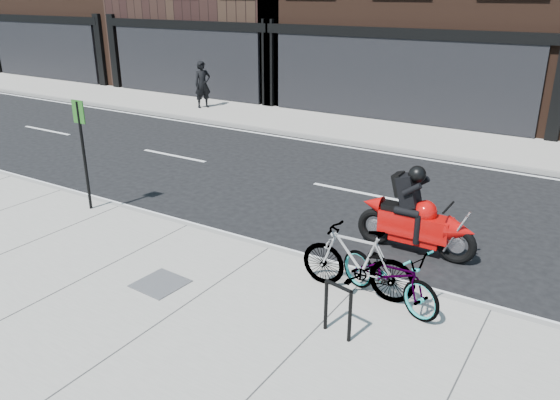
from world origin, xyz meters
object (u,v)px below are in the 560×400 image
Objects in this scene: utility_grate at (160,283)px; bike_rack at (338,306)px; motorcycle at (421,220)px; sign_post at (83,146)px; bicycle_rear at (357,261)px; pedestrian at (203,85)px; bicycle_front at (389,274)px.

bike_rack is at bearing 4.94° from utility_grate.
motorcycle is at bearing 89.05° from bike_rack.
sign_post reaches higher than motorcycle.
bike_rack is 0.35× the size of motorcycle.
motorcycle is at bearing 169.44° from bicycle_rear.
motorcycle reaches higher than bicycle_rear.
motorcycle is 4.79m from utility_grate.
motorcycle is (0.31, 2.13, -0.00)m from bicycle_rear.
bicycle_front is at bearing -101.88° from pedestrian.
bicycle_front is 7.07m from sign_post.
bike_rack is 6.94m from sign_post.
sign_post is at bearing -124.72° from pedestrian.
bicycle_front is at bearing 87.79° from bicycle_rear.
bicycle_rear is (-0.53, 0.00, 0.08)m from bicycle_front.
motorcycle is (-0.22, 2.13, 0.07)m from bicycle_front.
pedestrian reaches higher than bicycle_rear.
utility_grate is at bearing 132.55° from bicycle_front.
bicycle_rear is at bearing -103.16° from pedestrian.
bicycle_rear is 6.53m from sign_post.
motorcycle is 14.41m from pedestrian.
pedestrian reaches higher than bicycle_front.
sign_post is at bearing -93.98° from bicycle_rear.
sign_post is (-6.73, 1.39, 0.96)m from bike_rack.
bicycle_rear reaches higher than bicycle_front.
utility_grate is at bearing -26.78° from sign_post.
pedestrian is (-11.88, 8.15, 0.37)m from motorcycle.
motorcycle reaches higher than bike_rack.
utility_grate is at bearing -65.00° from bicycle_rear.
bike_rack is at bearing -90.71° from motorcycle.
utility_grate is 4.25m from sign_post.
bicycle_rear is 0.79× the size of sign_post.
bike_rack is 1.06× the size of utility_grate.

